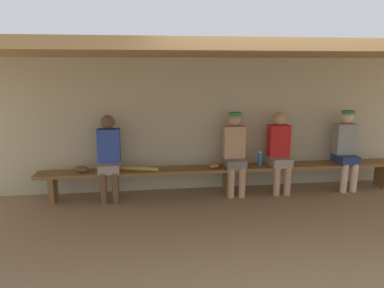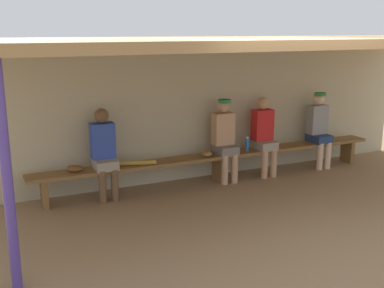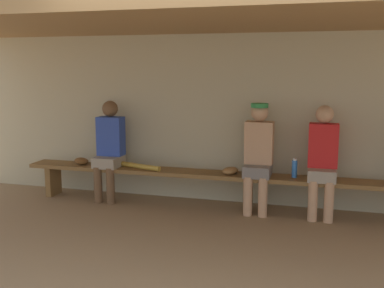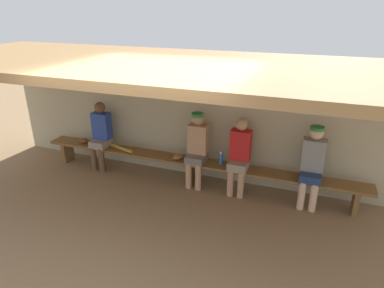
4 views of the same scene
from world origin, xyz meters
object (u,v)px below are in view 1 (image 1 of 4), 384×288
(bench, at_px, (227,171))
(player_near_post, at_px, (109,154))
(baseball_glove_worn, at_px, (82,169))
(water_bottle_green, at_px, (260,159))
(baseball_bat, at_px, (131,168))
(baseball_glove_dark_brown, at_px, (214,165))
(player_leftmost, at_px, (235,149))
(player_with_sunglasses, at_px, (346,146))
(player_rightmost, at_px, (279,149))

(bench, xyz_separation_m, player_near_post, (-1.88, 0.00, 0.34))
(baseball_glove_worn, bearing_deg, water_bottle_green, -150.30)
(baseball_glove_worn, distance_m, baseball_bat, 0.75)
(baseball_glove_dark_brown, distance_m, baseball_bat, 1.33)
(player_near_post, relative_size, player_leftmost, 0.99)
(player_leftmost, height_order, player_with_sunglasses, same)
(player_near_post, height_order, baseball_bat, player_near_post)
(player_near_post, bearing_deg, player_with_sunglasses, 0.01)
(baseball_bat, bearing_deg, player_near_post, -163.94)
(baseball_glove_worn, xyz_separation_m, baseball_bat, (0.75, -0.01, -0.01))
(player_near_post, xyz_separation_m, player_with_sunglasses, (3.91, 0.00, 0.02))
(baseball_bat, bearing_deg, baseball_glove_dark_brown, 15.35)
(player_rightmost, relative_size, player_with_sunglasses, 0.99)
(player_near_post, distance_m, player_leftmost, 1.99)
(baseball_glove_dark_brown, bearing_deg, player_leftmost, 120.86)
(player_rightmost, relative_size, baseball_bat, 1.50)
(baseball_glove_dark_brown, bearing_deg, player_near_post, -65.71)
(bench, height_order, player_rightmost, player_rightmost)
(player_leftmost, height_order, water_bottle_green, player_leftmost)
(bench, relative_size, player_with_sunglasses, 4.46)
(bench, relative_size, baseball_glove_worn, 25.00)
(player_leftmost, bearing_deg, player_near_post, -179.99)
(player_near_post, height_order, player_rightmost, same)
(player_rightmost, bearing_deg, baseball_glove_dark_brown, -178.33)
(bench, xyz_separation_m, baseball_glove_dark_brown, (-0.22, -0.03, 0.12))
(player_rightmost, height_order, water_bottle_green, player_rightmost)
(baseball_glove_dark_brown, bearing_deg, water_bottle_green, 118.71)
(water_bottle_green, bearing_deg, baseball_glove_dark_brown, -176.68)
(bench, xyz_separation_m, player_rightmost, (0.87, 0.00, 0.34))
(player_leftmost, bearing_deg, baseball_bat, -179.88)
(player_rightmost, bearing_deg, player_with_sunglasses, 0.02)
(bench, height_order, baseball_bat, baseball_bat)
(player_rightmost, distance_m, player_with_sunglasses, 1.16)
(baseball_glove_worn, distance_m, baseball_glove_dark_brown, 2.08)
(bench, height_order, player_with_sunglasses, player_with_sunglasses)
(player_leftmost, bearing_deg, player_with_sunglasses, 0.00)
(player_with_sunglasses, relative_size, baseball_glove_worn, 5.60)
(player_with_sunglasses, height_order, water_bottle_green, player_with_sunglasses)
(player_rightmost, xyz_separation_m, player_with_sunglasses, (1.16, 0.00, 0.02))
(baseball_glove_worn, height_order, baseball_glove_dark_brown, same)
(player_leftmost, xyz_separation_m, baseball_glove_dark_brown, (-0.34, -0.03, -0.24))
(water_bottle_green, relative_size, baseball_bat, 0.26)
(player_rightmost, bearing_deg, player_leftmost, 179.96)
(bench, bearing_deg, water_bottle_green, 1.68)
(baseball_bat, bearing_deg, player_leftmost, 16.72)
(baseball_glove_worn, bearing_deg, player_leftmost, -150.58)
(bench, height_order, player_near_post, player_near_post)
(player_with_sunglasses, bearing_deg, baseball_bat, -179.94)
(water_bottle_green, bearing_deg, player_rightmost, -2.33)
(bench, bearing_deg, player_with_sunglasses, 0.10)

